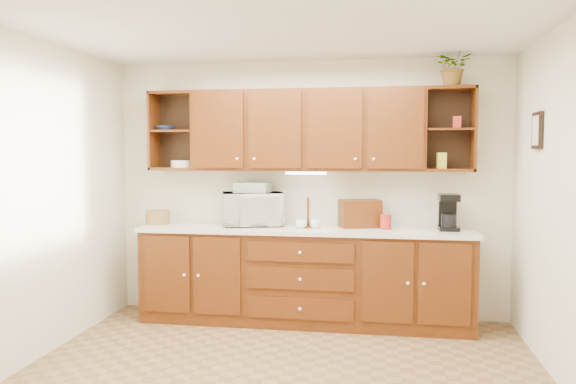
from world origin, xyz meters
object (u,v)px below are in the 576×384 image
(coffee_maker, at_px, (448,213))
(potted_plant, at_px, (454,67))
(microwave, at_px, (253,209))
(bread_box, at_px, (360,214))

(coffee_maker, height_order, potted_plant, potted_plant)
(microwave, distance_m, bread_box, 1.07)
(potted_plant, bearing_deg, bread_box, 177.01)
(microwave, height_order, bread_box, microwave)
(microwave, relative_size, bread_box, 1.56)
(coffee_maker, bearing_deg, microwave, 178.67)
(bread_box, bearing_deg, potted_plant, -21.24)
(coffee_maker, distance_m, potted_plant, 1.36)
(potted_plant, bearing_deg, microwave, 179.50)
(microwave, bearing_deg, bread_box, -16.17)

